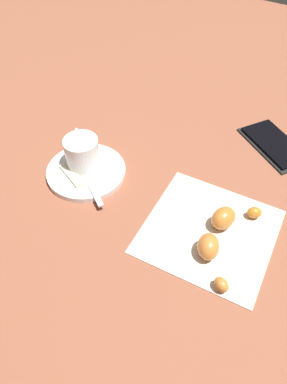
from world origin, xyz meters
The scene contains 8 objects.
ground_plane centered at (0.00, 0.00, 0.00)m, with size 1.80×1.80×0.00m, color brown.
saucer centered at (0.12, 0.02, 0.01)m, with size 0.14×0.14×0.01m, color white.
espresso_cup centered at (0.13, 0.01, 0.04)m, with size 0.07×0.07×0.06m.
teaspoon centered at (0.12, 0.02, 0.01)m, with size 0.12×0.09×0.01m.
sugar_packet centered at (0.13, 0.04, 0.01)m, with size 0.06×0.02×0.01m, color beige.
napkin centered at (-0.12, 0.02, 0.00)m, with size 0.19×0.19×0.00m, color silver.
croissant centered at (-0.14, 0.03, 0.02)m, with size 0.08×0.17×0.03m.
cell_phone centered at (-0.14, -0.23, 0.00)m, with size 0.16×0.14×0.01m.
Camera 1 is at (-0.21, 0.35, 0.45)m, focal length 33.98 mm.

